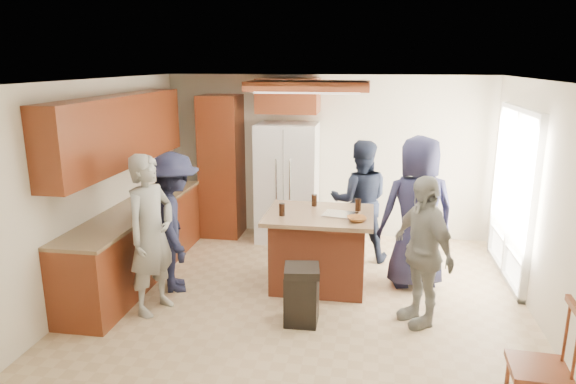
% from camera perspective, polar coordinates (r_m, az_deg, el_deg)
% --- Properties ---
extents(person_front_left, '(0.65, 0.76, 1.76)m').
position_cam_1_polar(person_front_left, '(5.74, -14.97, -4.61)').
color(person_front_left, gray).
rests_on(person_front_left, ground).
extents(person_behind_left, '(0.86, 0.57, 1.68)m').
position_cam_1_polar(person_behind_left, '(7.09, 8.00, -0.98)').
color(person_behind_left, '#181D30').
rests_on(person_behind_left, ground).
extents(person_behind_right, '(1.02, 0.79, 1.86)m').
position_cam_1_polar(person_behind_right, '(6.36, 14.17, -2.21)').
color(person_behind_right, '#1A1B35').
rests_on(person_behind_right, ground).
extents(person_side_right, '(0.88, 1.05, 1.60)m').
position_cam_1_polar(person_side_right, '(5.50, 14.67, -6.35)').
color(person_side_right, gray).
rests_on(person_side_right, ground).
extents(person_counter, '(0.91, 1.20, 1.68)m').
position_cam_1_polar(person_counter, '(6.24, -12.50, -3.31)').
color(person_counter, '#1A1D34').
rests_on(person_counter, ground).
extents(left_cabinetry, '(0.64, 3.00, 2.30)m').
position_cam_1_polar(left_cabinetry, '(6.70, -16.99, -1.35)').
color(left_cabinetry, maroon).
rests_on(left_cabinetry, ground).
extents(back_wall_units, '(1.80, 0.60, 2.45)m').
position_cam_1_polar(back_wall_units, '(7.95, -5.57, 4.75)').
color(back_wall_units, maroon).
rests_on(back_wall_units, ground).
extents(refrigerator, '(0.90, 0.76, 1.80)m').
position_cam_1_polar(refrigerator, '(7.80, -0.06, 1.05)').
color(refrigerator, white).
rests_on(refrigerator, ground).
extents(kitchen_island, '(1.28, 1.03, 0.93)m').
position_cam_1_polar(kitchen_island, '(6.30, 3.47, -6.33)').
color(kitchen_island, brown).
rests_on(kitchen_island, ground).
extents(island_items, '(1.05, 0.73, 0.15)m').
position_cam_1_polar(island_items, '(6.06, 5.67, -2.32)').
color(island_items, silver).
rests_on(island_items, kitchen_island).
extents(trash_bin, '(0.41, 0.41, 0.63)m').
position_cam_1_polar(trash_bin, '(5.49, 1.53, -11.32)').
color(trash_bin, black).
rests_on(trash_bin, ground).
extents(spindle_chair, '(0.45, 0.45, 0.99)m').
position_cam_1_polar(spindle_chair, '(4.49, 26.35, -17.24)').
color(spindle_chair, maroon).
rests_on(spindle_chair, ground).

